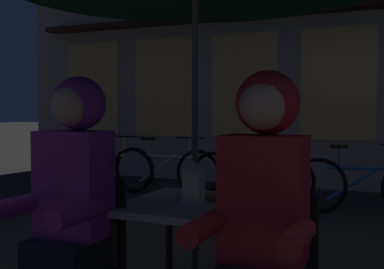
{
  "coord_description": "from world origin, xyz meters",
  "views": [
    {
      "loc": [
        0.98,
        -2.29,
        1.24
      ],
      "look_at": [
        0.0,
        -0.04,
        1.1
      ],
      "focal_mm": 44.22,
      "sensor_mm": 36.0,
      "label": 1
    }
  ],
  "objects_px": {
    "bicycle_nearest": "(100,168)",
    "bicycle_fourth": "(364,185)",
    "person_right_hooded": "(262,205)",
    "bicycle_second": "(165,170)",
    "chair_left": "(79,257)",
    "person_left_hooded": "(71,189)",
    "bicycle_third": "(250,177)",
    "book": "(202,197)",
    "cafe_table": "(195,221)",
    "lantern": "(194,182)"
  },
  "relations": [
    {
      "from": "bicycle_nearest",
      "to": "bicycle_fourth",
      "type": "distance_m",
      "value": 3.72
    },
    {
      "from": "person_right_hooded",
      "to": "bicycle_second",
      "type": "bearing_deg",
      "value": 121.51
    },
    {
      "from": "bicycle_nearest",
      "to": "chair_left",
      "type": "bearing_deg",
      "value": -56.67
    },
    {
      "from": "person_left_hooded",
      "to": "bicycle_nearest",
      "type": "distance_m",
      "value": 4.81
    },
    {
      "from": "bicycle_second",
      "to": "bicycle_third",
      "type": "xyz_separation_m",
      "value": [
        1.32,
        -0.16,
        0.0
      ]
    },
    {
      "from": "chair_left",
      "to": "bicycle_second",
      "type": "distance_m",
      "value": 4.44
    },
    {
      "from": "person_right_hooded",
      "to": "bicycle_third",
      "type": "relative_size",
      "value": 0.83
    },
    {
      "from": "bicycle_third",
      "to": "bicycle_fourth",
      "type": "relative_size",
      "value": 1.02
    },
    {
      "from": "person_left_hooded",
      "to": "bicycle_third",
      "type": "bearing_deg",
      "value": 94.14
    },
    {
      "from": "chair_left",
      "to": "book",
      "type": "xyz_separation_m",
      "value": [
        0.47,
        0.47,
        0.26
      ]
    },
    {
      "from": "chair_left",
      "to": "person_left_hooded",
      "type": "distance_m",
      "value": 0.36
    },
    {
      "from": "person_right_hooded",
      "to": "cafe_table",
      "type": "bearing_deg",
      "value": 138.43
    },
    {
      "from": "bicycle_nearest",
      "to": "bicycle_fourth",
      "type": "xyz_separation_m",
      "value": [
        3.72,
        -0.11,
        0.0
      ]
    },
    {
      "from": "person_left_hooded",
      "to": "bicycle_third",
      "type": "relative_size",
      "value": 0.83
    },
    {
      "from": "cafe_table",
      "to": "chair_left",
      "type": "height_order",
      "value": "chair_left"
    },
    {
      "from": "bicycle_third",
      "to": "bicycle_fourth",
      "type": "xyz_separation_m",
      "value": [
        1.4,
        -0.12,
        0.0
      ]
    },
    {
      "from": "book",
      "to": "lantern",
      "type": "bearing_deg",
      "value": -98.25
    },
    {
      "from": "bicycle_nearest",
      "to": "book",
      "type": "bearing_deg",
      "value": -48.55
    },
    {
      "from": "lantern",
      "to": "bicycle_fourth",
      "type": "distance_m",
      "value": 3.63
    },
    {
      "from": "bicycle_nearest",
      "to": "book",
      "type": "xyz_separation_m",
      "value": [
        3.08,
        -3.49,
        0.41
      ]
    },
    {
      "from": "person_left_hooded",
      "to": "person_right_hooded",
      "type": "xyz_separation_m",
      "value": [
        0.96,
        0.0,
        0.0
      ]
    },
    {
      "from": "bicycle_third",
      "to": "book",
      "type": "height_order",
      "value": "bicycle_third"
    },
    {
      "from": "cafe_table",
      "to": "person_right_hooded",
      "type": "bearing_deg",
      "value": -41.57
    },
    {
      "from": "chair_left",
      "to": "bicycle_second",
      "type": "bearing_deg",
      "value": 111.26
    },
    {
      "from": "cafe_table",
      "to": "person_left_hooded",
      "type": "distance_m",
      "value": 0.67
    },
    {
      "from": "bicycle_nearest",
      "to": "bicycle_fourth",
      "type": "bearing_deg",
      "value": -1.76
    },
    {
      "from": "cafe_table",
      "to": "lantern",
      "type": "height_order",
      "value": "lantern"
    },
    {
      "from": "lantern",
      "to": "book",
      "type": "height_order",
      "value": "lantern"
    },
    {
      "from": "bicycle_fourth",
      "to": "book",
      "type": "relative_size",
      "value": 8.27
    },
    {
      "from": "person_right_hooded",
      "to": "person_left_hooded",
      "type": "bearing_deg",
      "value": 180.0
    },
    {
      "from": "cafe_table",
      "to": "person_right_hooded",
      "type": "xyz_separation_m",
      "value": [
        0.48,
        -0.43,
        0.21
      ]
    },
    {
      "from": "person_left_hooded",
      "to": "cafe_table",
      "type": "bearing_deg",
      "value": 41.57
    },
    {
      "from": "lantern",
      "to": "bicycle_nearest",
      "type": "height_order",
      "value": "lantern"
    },
    {
      "from": "bicycle_fourth",
      "to": "bicycle_third",
      "type": "bearing_deg",
      "value": 175.04
    },
    {
      "from": "lantern",
      "to": "bicycle_fourth",
      "type": "relative_size",
      "value": 0.14
    },
    {
      "from": "chair_left",
      "to": "person_left_hooded",
      "type": "height_order",
      "value": "person_left_hooded"
    },
    {
      "from": "person_right_hooded",
      "to": "bicycle_second",
      "type": "height_order",
      "value": "person_right_hooded"
    },
    {
      "from": "lantern",
      "to": "bicycle_third",
      "type": "xyz_separation_m",
      "value": [
        -0.79,
        3.66,
        -0.51
      ]
    },
    {
      "from": "cafe_table",
      "to": "bicycle_fourth",
      "type": "bearing_deg",
      "value": 79.69
    },
    {
      "from": "lantern",
      "to": "cafe_table",
      "type": "bearing_deg",
      "value": 105.89
    },
    {
      "from": "person_left_hooded",
      "to": "chair_left",
      "type": "bearing_deg",
      "value": 90.0
    },
    {
      "from": "person_left_hooded",
      "to": "bicycle_second",
      "type": "relative_size",
      "value": 0.83
    },
    {
      "from": "person_left_hooded",
      "to": "bicycle_nearest",
      "type": "bearing_deg",
      "value": 122.96
    },
    {
      "from": "bicycle_second",
      "to": "bicycle_third",
      "type": "bearing_deg",
      "value": -7.09
    },
    {
      "from": "bicycle_third",
      "to": "chair_left",
      "type": "bearing_deg",
      "value": -85.8
    },
    {
      "from": "cafe_table",
      "to": "bicycle_second",
      "type": "distance_m",
      "value": 4.31
    },
    {
      "from": "bicycle_second",
      "to": "person_left_hooded",
      "type": "bearing_deg",
      "value": -69.0
    },
    {
      "from": "lantern",
      "to": "chair_left",
      "type": "bearing_deg",
      "value": -148.13
    },
    {
      "from": "bicycle_second",
      "to": "book",
      "type": "bearing_deg",
      "value": -60.34
    },
    {
      "from": "bicycle_nearest",
      "to": "bicycle_third",
      "type": "bearing_deg",
      "value": 0.18
    }
  ]
}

